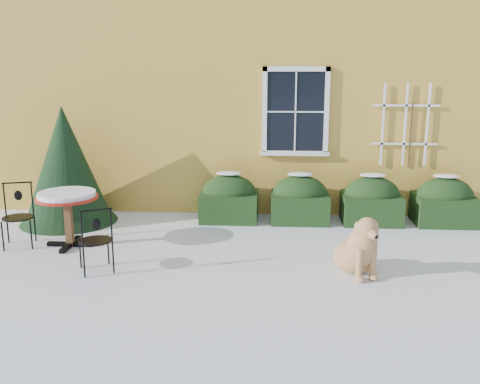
# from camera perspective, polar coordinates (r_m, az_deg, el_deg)

# --- Properties ---
(ground) EXTENTS (80.00, 80.00, 0.00)m
(ground) POSITION_cam_1_polar(r_m,az_deg,el_deg) (7.55, -0.49, -8.41)
(ground) COLOR white
(ground) RESTS_ON ground
(house) EXTENTS (12.40, 8.40, 6.40)m
(house) POSITION_cam_1_polar(r_m,az_deg,el_deg) (14.02, 1.61, 14.98)
(house) COLOR #EFB845
(house) RESTS_ON ground
(hedge_row) EXTENTS (4.95, 0.80, 0.91)m
(hedge_row) POSITION_cam_1_polar(r_m,az_deg,el_deg) (9.91, 10.14, -0.89)
(hedge_row) COLOR black
(hedge_row) RESTS_ON ground
(evergreen_shrub) EXTENTS (1.75, 1.75, 2.12)m
(evergreen_shrub) POSITION_cam_1_polar(r_m,az_deg,el_deg) (10.17, -18.03, 1.61)
(evergreen_shrub) COLOR black
(evergreen_shrub) RESTS_ON ground
(bistro_table) EXTENTS (0.95, 0.95, 0.88)m
(bistro_table) POSITION_cam_1_polar(r_m,az_deg,el_deg) (8.77, -17.95, -0.94)
(bistro_table) COLOR black
(bistro_table) RESTS_ON ground
(patio_chair_near) EXTENTS (0.56, 0.56, 0.94)m
(patio_chair_near) POSITION_cam_1_polar(r_m,az_deg,el_deg) (7.64, -15.12, -4.90)
(patio_chair_near) COLOR black
(patio_chair_near) RESTS_ON ground
(patio_chair_far) EXTENTS (0.55, 0.55, 1.00)m
(patio_chair_far) POSITION_cam_1_polar(r_m,az_deg,el_deg) (9.16, -22.59, -2.27)
(patio_chair_far) COLOR black
(patio_chair_far) RESTS_ON ground
(dog) EXTENTS (0.73, 0.98, 0.88)m
(dog) POSITION_cam_1_polar(r_m,az_deg,el_deg) (7.50, 12.59, -6.01)
(dog) COLOR tan
(dog) RESTS_ON ground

